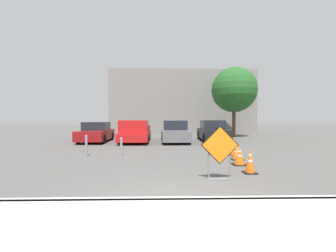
{
  "coord_description": "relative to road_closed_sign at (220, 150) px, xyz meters",
  "views": [
    {
      "loc": [
        -0.14,
        -4.43,
        1.74
      ],
      "look_at": [
        0.29,
        13.18,
        1.13
      ],
      "focal_mm": 24.0,
      "sensor_mm": 36.0,
      "label": 1
    }
  ],
  "objects": [
    {
      "name": "ground_plane",
      "position": [
        -1.48,
        8.18,
        -0.85
      ],
      "size": [
        96.0,
        96.0,
        0.0
      ],
      "primitive_type": "plane",
      "color": "#565451"
    },
    {
      "name": "sidewalk_strip",
      "position": [
        -1.48,
        -3.18,
        -0.78
      ],
      "size": [
        27.25,
        2.71,
        0.14
      ],
      "color": "beige",
      "rests_on": "ground_plane"
    },
    {
      "name": "curb_lip",
      "position": [
        -1.48,
        -1.82,
        -0.78
      ],
      "size": [
        27.25,
        0.2,
        0.14
      ],
      "color": "beige",
      "rests_on": "ground_plane"
    },
    {
      "name": "road_closed_sign",
      "position": [
        0.0,
        0.0,
        0.0
      ],
      "size": [
        1.07,
        0.2,
        1.52
      ],
      "color": "black",
      "rests_on": "ground_plane"
    },
    {
      "name": "traffic_cone_nearest",
      "position": [
        1.15,
        0.73,
        -0.46
      ],
      "size": [
        0.4,
        0.4,
        0.8
      ],
      "color": "black",
      "rests_on": "ground_plane"
    },
    {
      "name": "traffic_cone_second",
      "position": [
        1.25,
        1.99,
        -0.5
      ],
      "size": [
        0.53,
        0.53,
        0.7
      ],
      "color": "black",
      "rests_on": "ground_plane"
    },
    {
      "name": "traffic_cone_third",
      "position": [
        1.51,
        3.09,
        -0.53
      ],
      "size": [
        0.51,
        0.51,
        0.66
      ],
      "color": "black",
      "rests_on": "ground_plane"
    },
    {
      "name": "traffic_cone_fourth",
      "position": [
        1.66,
        4.09,
        -0.48
      ],
      "size": [
        0.38,
        0.38,
        0.75
      ],
      "color": "black",
      "rests_on": "ground_plane"
    },
    {
      "name": "traffic_cone_fifth",
      "position": [
        1.73,
        5.31,
        -0.52
      ],
      "size": [
        0.53,
        0.53,
        0.68
      ],
      "color": "black",
      "rests_on": "ground_plane"
    },
    {
      "name": "parked_car_nearest",
      "position": [
        -6.53,
        10.48,
        -0.17
      ],
      "size": [
        1.98,
        4.34,
        1.47
      ],
      "rotation": [
        0.0,
        0.0,
        3.16
      ],
      "color": "maroon",
      "rests_on": "ground_plane"
    },
    {
      "name": "pickup_truck",
      "position": [
        -3.61,
        10.14,
        -0.13
      ],
      "size": [
        2.16,
        5.28,
        1.6
      ],
      "rotation": [
        0.0,
        0.0,
        3.16
      ],
      "color": "red",
      "rests_on": "ground_plane"
    },
    {
      "name": "parked_car_second",
      "position": [
        -0.7,
        10.26,
        -0.13
      ],
      "size": [
        2.01,
        4.62,
        1.58
      ],
      "rotation": [
        0.0,
        0.0,
        3.16
      ],
      "color": "slate",
      "rests_on": "ground_plane"
    },
    {
      "name": "parked_car_third",
      "position": [
        2.21,
        10.79,
        -0.12
      ],
      "size": [
        1.95,
        4.71,
        1.59
      ],
      "rotation": [
        0.0,
        0.0,
        3.11
      ],
      "color": "black",
      "rests_on": "ground_plane"
    },
    {
      "name": "bollard_nearest",
      "position": [
        -3.51,
        4.05,
        -0.39
      ],
      "size": [
        0.12,
        0.12,
        0.86
      ],
      "color": "gray",
      "rests_on": "ground_plane"
    },
    {
      "name": "bollard_second",
      "position": [
        -5.1,
        4.05,
        -0.33
      ],
      "size": [
        0.12,
        0.12,
        0.98
      ],
      "color": "gray",
      "rests_on": "ground_plane"
    },
    {
      "name": "building_facade_backdrop",
      "position": [
        0.69,
        20.79,
        2.73
      ],
      "size": [
        16.35,
        5.0,
        7.16
      ],
      "color": "gray",
      "rests_on": "ground_plane"
    },
    {
      "name": "street_tree_behind_lot",
      "position": [
        5.08,
        14.63,
        3.55
      ],
      "size": [
        4.19,
        4.19,
        6.5
      ],
      "color": "#513823",
      "rests_on": "ground_plane"
    }
  ]
}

